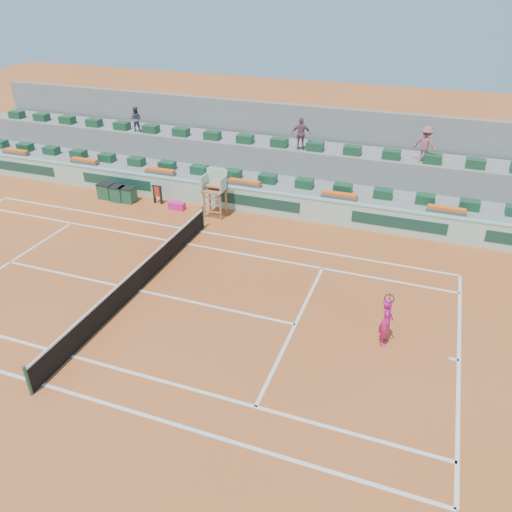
# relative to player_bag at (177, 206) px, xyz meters

# --- Properties ---
(ground) EXTENTS (90.00, 90.00, 0.00)m
(ground) POSITION_rel_player_bag_xyz_m (2.24, -7.43, -0.19)
(ground) COLOR #A64C20
(ground) RESTS_ON ground
(seating_tier_lower) EXTENTS (36.00, 4.00, 1.20)m
(seating_tier_lower) POSITION_rel_player_bag_xyz_m (2.24, 3.27, 0.41)
(seating_tier_lower) COLOR gray
(seating_tier_lower) RESTS_ON ground
(seating_tier_upper) EXTENTS (36.00, 2.40, 2.60)m
(seating_tier_upper) POSITION_rel_player_bag_xyz_m (2.24, 4.87, 1.11)
(seating_tier_upper) COLOR gray
(seating_tier_upper) RESTS_ON ground
(stadium_back_wall) EXTENTS (36.00, 0.40, 4.40)m
(stadium_back_wall) POSITION_rel_player_bag_xyz_m (2.24, 6.47, 2.01)
(stadium_back_wall) COLOR gray
(stadium_back_wall) RESTS_ON ground
(player_bag) EXTENTS (0.87, 0.39, 0.39)m
(player_bag) POSITION_rel_player_bag_xyz_m (0.00, 0.00, 0.00)
(player_bag) COLOR #DA1C7C
(player_bag) RESTS_ON ground
(spectator_left) EXTENTS (0.79, 0.66, 1.46)m
(spectator_left) POSITION_rel_player_bag_xyz_m (-4.70, 4.24, 3.14)
(spectator_left) COLOR #4D4C59
(spectator_left) RESTS_ON seating_tier_upper
(spectator_mid) EXTENTS (1.08, 0.66, 1.72)m
(spectator_mid) POSITION_rel_player_bag_xyz_m (5.49, 4.10, 3.27)
(spectator_mid) COLOR #7B525D
(spectator_mid) RESTS_ON seating_tier_upper
(spectator_right) EXTENTS (1.31, 1.02, 1.79)m
(spectator_right) POSITION_rel_player_bag_xyz_m (11.80, 4.37, 3.30)
(spectator_right) COLOR #9E4F56
(spectator_right) RESTS_ON seating_tier_upper
(court_lines) EXTENTS (23.89, 11.09, 0.01)m
(court_lines) POSITION_rel_player_bag_xyz_m (2.24, -7.43, -0.19)
(court_lines) COLOR silver
(court_lines) RESTS_ON ground
(tennis_net) EXTENTS (0.10, 11.97, 1.10)m
(tennis_net) POSITION_rel_player_bag_xyz_m (2.24, -7.43, 0.33)
(tennis_net) COLOR black
(tennis_net) RESTS_ON ground
(advertising_hoarding) EXTENTS (36.00, 0.34, 1.26)m
(advertising_hoarding) POSITION_rel_player_bag_xyz_m (2.26, 1.07, 0.44)
(advertising_hoarding) COLOR #A4CFB9
(advertising_hoarding) RESTS_ON ground
(umpire_chair) EXTENTS (1.10, 0.90, 2.40)m
(umpire_chair) POSITION_rel_player_bag_xyz_m (2.24, 0.07, 1.35)
(umpire_chair) COLOR #9A603A
(umpire_chair) RESTS_ON ground
(seat_row_lower) EXTENTS (32.90, 0.60, 0.44)m
(seat_row_lower) POSITION_rel_player_bag_xyz_m (2.24, 2.37, 1.23)
(seat_row_lower) COLOR #174528
(seat_row_lower) RESTS_ON seating_tier_lower
(seat_row_upper) EXTENTS (32.90, 0.60, 0.44)m
(seat_row_upper) POSITION_rel_player_bag_xyz_m (2.24, 4.27, 2.63)
(seat_row_upper) COLOR #174528
(seat_row_upper) RESTS_ON seating_tier_upper
(flower_planters) EXTENTS (26.80, 0.36, 0.28)m
(flower_planters) POSITION_rel_player_bag_xyz_m (0.74, 1.57, 1.14)
(flower_planters) COLOR #515151
(flower_planters) RESTS_ON seating_tier_lower
(drink_cooler_a) EXTENTS (0.83, 0.72, 0.84)m
(drink_cooler_a) POSITION_rel_player_bag_xyz_m (-2.95, -0.03, 0.23)
(drink_cooler_a) COLOR #184A30
(drink_cooler_a) RESTS_ON ground
(drink_cooler_b) EXTENTS (0.73, 0.63, 0.84)m
(drink_cooler_b) POSITION_rel_player_bag_xyz_m (-3.52, -0.12, 0.23)
(drink_cooler_b) COLOR #184A30
(drink_cooler_b) RESTS_ON ground
(drink_cooler_c) EXTENTS (0.80, 0.69, 0.84)m
(drink_cooler_c) POSITION_rel_player_bag_xyz_m (-4.36, 0.00, 0.23)
(drink_cooler_c) COLOR #184A30
(drink_cooler_c) RESTS_ON ground
(towel_rack) EXTENTS (0.58, 0.10, 1.03)m
(towel_rack) POSITION_rel_player_bag_xyz_m (-1.31, 0.32, 0.41)
(towel_rack) COLOR black
(towel_rack) RESTS_ON ground
(tennis_player) EXTENTS (0.49, 0.90, 2.28)m
(tennis_player) POSITION_rel_player_bag_xyz_m (11.70, -7.35, 0.70)
(tennis_player) COLOR #DA1C7C
(tennis_player) RESTS_ON ground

